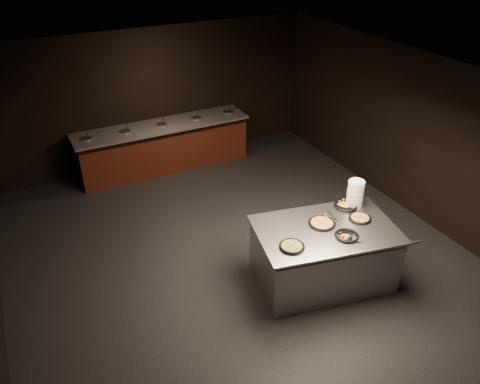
{
  "coord_description": "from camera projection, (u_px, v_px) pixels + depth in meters",
  "views": [
    {
      "loc": [
        -2.68,
        -5.28,
        4.85
      ],
      "look_at": [
        0.17,
        0.3,
        1.07
      ],
      "focal_mm": 35.0,
      "sensor_mm": 36.0,
      "label": 1
    }
  ],
  "objects": [
    {
      "name": "room",
      "position": [
        239.0,
        182.0,
        6.83
      ],
      "size": [
        7.02,
        8.02,
        2.92
      ],
      "color": "black",
      "rests_on": "ground"
    },
    {
      "name": "salad_bar",
      "position": [
        164.0,
        149.0,
        10.07
      ],
      "size": [
        3.7,
        0.83,
        1.18
      ],
      "color": "#4C2112",
      "rests_on": "ground"
    },
    {
      "name": "serving_counter",
      "position": [
        323.0,
        256.0,
        6.92
      ],
      "size": [
        2.21,
        1.67,
        0.96
      ],
      "rotation": [
        0.0,
        0.0,
        -0.2
      ],
      "color": "#AAACB1",
      "rests_on": "ground"
    },
    {
      "name": "plate_stack",
      "position": [
        355.0,
        193.0,
        7.11
      ],
      "size": [
        0.25,
        0.25,
        0.41
      ],
      "primitive_type": "cylinder",
      "color": "white",
      "rests_on": "serving_counter"
    },
    {
      "name": "pan_veggie_whole",
      "position": [
        292.0,
        246.0,
        6.28
      ],
      "size": [
        0.35,
        0.35,
        0.04
      ],
      "rotation": [
        0.0,
        0.0,
        0.35
      ],
      "color": "black",
      "rests_on": "serving_counter"
    },
    {
      "name": "pan_cheese_whole",
      "position": [
        322.0,
        223.0,
        6.75
      ],
      "size": [
        0.39,
        0.39,
        0.04
      ],
      "rotation": [
        0.0,
        0.0,
        0.27
      ],
      "color": "black",
      "rests_on": "serving_counter"
    },
    {
      "name": "pan_cheese_slices_a",
      "position": [
        346.0,
        206.0,
        7.15
      ],
      "size": [
        0.36,
        0.36,
        0.04
      ],
      "rotation": [
        0.0,
        0.0,
        1.25
      ],
      "color": "black",
      "rests_on": "serving_counter"
    },
    {
      "name": "pan_cheese_slices_b",
      "position": [
        347.0,
        236.0,
        6.49
      ],
      "size": [
        0.34,
        0.34,
        0.04
      ],
      "rotation": [
        0.0,
        0.0,
        2.58
      ],
      "color": "black",
      "rests_on": "serving_counter"
    },
    {
      "name": "pan_veggie_slices",
      "position": [
        360.0,
        218.0,
        6.86
      ],
      "size": [
        0.33,
        0.33,
        0.04
      ],
      "rotation": [
        0.0,
        0.0,
        -0.79
      ],
      "color": "black",
      "rests_on": "serving_counter"
    },
    {
      "name": "server_left",
      "position": [
        329.0,
        216.0,
        6.82
      ],
      "size": [
        0.18,
        0.29,
        0.15
      ],
      "rotation": [
        0.0,
        0.0,
        2.07
      ],
      "color": "#AAACB1",
      "rests_on": "serving_counter"
    },
    {
      "name": "server_right",
      "position": [
        348.0,
        234.0,
        6.41
      ],
      "size": [
        0.28,
        0.27,
        0.17
      ],
      "rotation": [
        0.0,
        0.0,
        -0.71
      ],
      "color": "#AAACB1",
      "rests_on": "serving_counter"
    }
  ]
}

